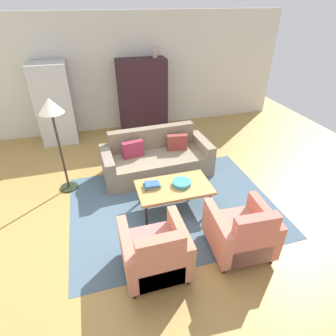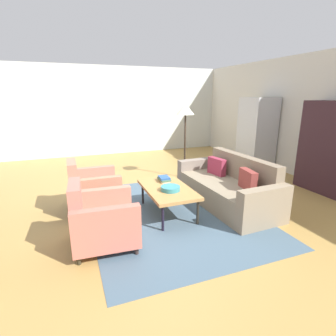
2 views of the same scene
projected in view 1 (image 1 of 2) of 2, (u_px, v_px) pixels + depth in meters
ground_plane at (146, 213)px, 4.55m from camera, size 10.93×10.93×0.00m
wall_back at (111, 74)px, 6.82m from camera, size 9.11×0.12×2.80m
area_rug at (173, 205)px, 4.70m from camera, size 3.40×2.60×0.01m
couch at (156, 159)px, 5.48m from camera, size 2.14×0.99×0.86m
coffee_table at (174, 188)px, 4.45m from camera, size 1.20×0.70×0.45m
armchair_left at (156, 254)px, 3.39m from camera, size 0.80×0.80×0.88m
armchair_right at (242, 234)px, 3.68m from camera, size 0.85×0.85×0.88m
fruit_bowl at (182, 183)px, 4.44m from camera, size 0.30×0.30×0.07m
book_stack at (152, 185)px, 4.38m from camera, size 0.27×0.18×0.08m
cabinet at (143, 96)px, 6.97m from camera, size 1.20×0.51×1.80m
vase_tall at (155, 52)px, 6.50m from camera, size 0.11×0.11×0.24m
refrigerator at (55, 104)px, 6.37m from camera, size 0.80×0.73×1.85m
floor_lamp at (52, 115)px, 4.37m from camera, size 0.40×0.40×1.72m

